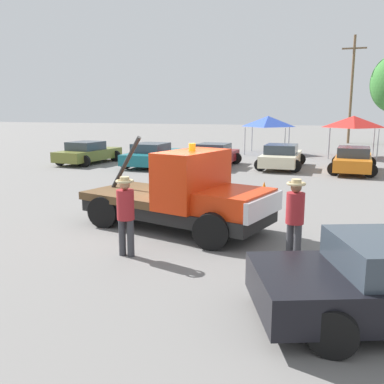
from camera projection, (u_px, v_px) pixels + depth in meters
name	position (u px, v px, depth m)	size (l,w,h in m)	color
ground_plane	(175.00, 228.00, 11.95)	(160.00, 160.00, 0.00)	slate
tow_truck	(185.00, 196.00, 11.60)	(5.72, 3.45, 2.51)	black
person_near_truck	(295.00, 213.00, 9.13)	(0.40, 0.40, 1.81)	#38383D
person_at_hood	(126.00, 210.00, 9.48)	(0.40, 0.40, 1.81)	#38383D
parked_car_olive	(88.00, 153.00, 26.00)	(2.77, 4.69, 1.34)	olive
parked_car_teal	(152.00, 155.00, 24.80)	(2.55, 4.90, 1.34)	#196670
parked_car_maroon	(214.00, 155.00, 24.58)	(2.55, 4.43, 1.34)	maroon
parked_car_cream	(281.00, 156.00, 23.96)	(2.48, 4.79, 1.34)	beige
parked_car_orange	(353.00, 160.00, 22.38)	(2.54, 4.95, 1.34)	orange
canopy_tent_blue	(268.00, 121.00, 31.37)	(2.91, 2.91, 2.77)	#9E9EA3
canopy_tent_red	(354.00, 122.00, 28.92)	(3.06, 3.06, 2.82)	#9E9EA3
traffic_cone	(264.00, 189.00, 16.30)	(0.40, 0.40, 0.55)	black
utility_pole	(352.00, 87.00, 40.50)	(2.20, 0.24, 10.04)	brown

